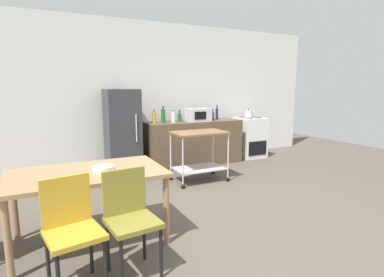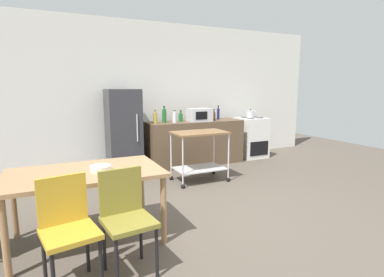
{
  "view_description": "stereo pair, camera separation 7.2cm",
  "coord_description": "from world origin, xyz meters",
  "px_view_note": "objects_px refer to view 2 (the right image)",
  "views": [
    {
      "loc": [
        -1.89,
        -2.95,
        1.58
      ],
      "look_at": [
        0.17,
        1.2,
        0.8
      ],
      "focal_mm": 28.43,
      "sensor_mm": 36.0,
      "label": 1
    },
    {
      "loc": [
        -1.83,
        -2.98,
        1.58
      ],
      "look_at": [
        0.17,
        1.2,
        0.8
      ],
      "focal_mm": 28.43,
      "sensor_mm": 36.0,
      "label": 2
    }
  ],
  "objects_px": {
    "chair_olive": "(126,214)",
    "stove_oven": "(251,137)",
    "bottle_sesame_oil": "(218,114)",
    "kitchen_cart": "(200,148)",
    "refrigerator": "(124,131)",
    "fruit_bowl": "(101,168)",
    "dining_table": "(86,179)",
    "bottle_vinegar": "(164,116)",
    "bottle_soda": "(175,117)",
    "microwave": "(199,115)",
    "bottle_hot_sauce": "(214,116)",
    "bottle_soy_sauce": "(181,117)",
    "bottle_olive_oil": "(155,118)",
    "kettle": "(250,114)",
    "chair_mustard": "(68,225)"
  },
  "relations": [
    {
      "from": "bottle_vinegar",
      "to": "bottle_soy_sauce",
      "type": "xyz_separation_m",
      "value": [
        0.37,
        0.05,
        -0.05
      ]
    },
    {
      "from": "chair_olive",
      "to": "stove_oven",
      "type": "height_order",
      "value": "stove_oven"
    },
    {
      "from": "refrigerator",
      "to": "microwave",
      "type": "distance_m",
      "value": 1.55
    },
    {
      "from": "microwave",
      "to": "chair_mustard",
      "type": "bearing_deg",
      "value": -131.45
    },
    {
      "from": "bottle_soda",
      "to": "microwave",
      "type": "height_order",
      "value": "microwave"
    },
    {
      "from": "kettle",
      "to": "kitchen_cart",
      "type": "bearing_deg",
      "value": -150.06
    },
    {
      "from": "chair_mustard",
      "to": "fruit_bowl",
      "type": "height_order",
      "value": "chair_mustard"
    },
    {
      "from": "bottle_vinegar",
      "to": "bottle_soda",
      "type": "xyz_separation_m",
      "value": [
        0.18,
        -0.09,
        -0.04
      ]
    },
    {
      "from": "refrigerator",
      "to": "kettle",
      "type": "distance_m",
      "value": 2.8
    },
    {
      "from": "stove_oven",
      "to": "kettle",
      "type": "distance_m",
      "value": 0.57
    },
    {
      "from": "dining_table",
      "to": "stove_oven",
      "type": "height_order",
      "value": "stove_oven"
    },
    {
      "from": "chair_olive",
      "to": "kitchen_cart",
      "type": "xyz_separation_m",
      "value": [
        1.73,
        2.03,
        0.05
      ]
    },
    {
      "from": "bottle_vinegar",
      "to": "bottle_sesame_oil",
      "type": "xyz_separation_m",
      "value": [
        1.27,
        0.08,
        -0.01
      ]
    },
    {
      "from": "bottle_olive_oil",
      "to": "fruit_bowl",
      "type": "xyz_separation_m",
      "value": [
        -1.41,
        -2.46,
        -0.23
      ]
    },
    {
      "from": "bottle_soda",
      "to": "microwave",
      "type": "xyz_separation_m",
      "value": [
        0.56,
        0.03,
        0.03
      ]
    },
    {
      "from": "dining_table",
      "to": "stove_oven",
      "type": "xyz_separation_m",
      "value": [
        3.88,
        2.47,
        -0.22
      ]
    },
    {
      "from": "chair_olive",
      "to": "bottle_vinegar",
      "type": "bearing_deg",
      "value": 57.64
    },
    {
      "from": "bottle_vinegar",
      "to": "bottle_sesame_oil",
      "type": "distance_m",
      "value": 1.27
    },
    {
      "from": "chair_olive",
      "to": "bottle_vinegar",
      "type": "xyz_separation_m",
      "value": [
        1.52,
        3.13,
        0.52
      ]
    },
    {
      "from": "bottle_olive_oil",
      "to": "refrigerator",
      "type": "bearing_deg",
      "value": 164.78
    },
    {
      "from": "bottle_vinegar",
      "to": "kettle",
      "type": "relative_size",
      "value": 1.35
    },
    {
      "from": "dining_table",
      "to": "bottle_vinegar",
      "type": "xyz_separation_m",
      "value": [
        1.76,
        2.44,
        0.37
      ]
    },
    {
      "from": "dining_table",
      "to": "bottle_olive_oil",
      "type": "height_order",
      "value": "bottle_olive_oil"
    },
    {
      "from": "microwave",
      "to": "fruit_bowl",
      "type": "distance_m",
      "value": 3.4
    },
    {
      "from": "stove_oven",
      "to": "microwave",
      "type": "xyz_separation_m",
      "value": [
        -1.38,
        -0.09,
        0.58
      ]
    },
    {
      "from": "bottle_olive_oil",
      "to": "bottle_hot_sauce",
      "type": "relative_size",
      "value": 1.07
    },
    {
      "from": "microwave",
      "to": "stove_oven",
      "type": "bearing_deg",
      "value": 3.71
    },
    {
      "from": "chair_olive",
      "to": "stove_oven",
      "type": "bearing_deg",
      "value": 34.47
    },
    {
      "from": "dining_table",
      "to": "bottle_hot_sauce",
      "type": "bearing_deg",
      "value": 40.21
    },
    {
      "from": "bottle_soy_sauce",
      "to": "microwave",
      "type": "xyz_separation_m",
      "value": [
        0.37,
        -0.12,
        0.04
      ]
    },
    {
      "from": "stove_oven",
      "to": "bottle_vinegar",
      "type": "height_order",
      "value": "bottle_vinegar"
    },
    {
      "from": "bottle_vinegar",
      "to": "bottle_soy_sauce",
      "type": "height_order",
      "value": "bottle_vinegar"
    },
    {
      "from": "bottle_soy_sauce",
      "to": "bottle_hot_sauce",
      "type": "relative_size",
      "value": 0.97
    },
    {
      "from": "bottle_soda",
      "to": "bottle_hot_sauce",
      "type": "xyz_separation_m",
      "value": [
        0.92,
        0.07,
        -0.01
      ]
    },
    {
      "from": "stove_oven",
      "to": "bottle_soy_sauce",
      "type": "height_order",
      "value": "bottle_soy_sauce"
    },
    {
      "from": "bottle_olive_oil",
      "to": "bottle_sesame_oil",
      "type": "distance_m",
      "value": 1.47
    },
    {
      "from": "bottle_soda",
      "to": "bottle_sesame_oil",
      "type": "distance_m",
      "value": 1.1
    },
    {
      "from": "refrigerator",
      "to": "fruit_bowl",
      "type": "bearing_deg",
      "value": -107.7
    },
    {
      "from": "microwave",
      "to": "dining_table",
      "type": "bearing_deg",
      "value": -136.41
    },
    {
      "from": "stove_oven",
      "to": "bottle_olive_oil",
      "type": "xyz_separation_m",
      "value": [
        -2.32,
        -0.08,
        0.55
      ]
    },
    {
      "from": "kitchen_cart",
      "to": "bottle_olive_oil",
      "type": "distance_m",
      "value": 1.21
    },
    {
      "from": "stove_oven",
      "to": "bottle_olive_oil",
      "type": "bearing_deg",
      "value": -178.11
    },
    {
      "from": "bottle_olive_oil",
      "to": "bottle_sesame_oil",
      "type": "relative_size",
      "value": 0.83
    },
    {
      "from": "chair_olive",
      "to": "bottle_vinegar",
      "type": "relative_size",
      "value": 2.76
    },
    {
      "from": "stove_oven",
      "to": "bottle_sesame_oil",
      "type": "relative_size",
      "value": 3.01
    },
    {
      "from": "refrigerator",
      "to": "bottle_hot_sauce",
      "type": "bearing_deg",
      "value": -4.08
    },
    {
      "from": "bottle_sesame_oil",
      "to": "microwave",
      "type": "bearing_deg",
      "value": -164.78
    },
    {
      "from": "dining_table",
      "to": "chair_olive",
      "type": "distance_m",
      "value": 0.75
    },
    {
      "from": "bottle_sesame_oil",
      "to": "kitchen_cart",
      "type": "bearing_deg",
      "value": -131.63
    },
    {
      "from": "chair_mustard",
      "to": "bottle_sesame_oil",
      "type": "bearing_deg",
      "value": 34.51
    }
  ]
}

